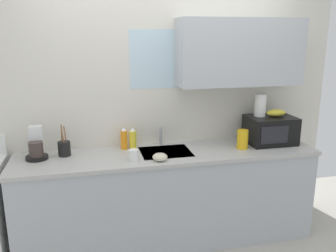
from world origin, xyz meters
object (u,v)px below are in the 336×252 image
Objects in this scene: banana_bunch at (276,113)px; microwave at (270,130)px; small_bowl at (160,157)px; utensil_crock at (64,148)px; paper_towel_roll at (260,105)px; dish_soap_bottle_yellow at (133,138)px; dish_soap_bottle_orange at (124,139)px; coffee_maker at (36,147)px; mug_white at (134,155)px; cereal_canister at (243,139)px.

microwave is at bearing -178.23° from banana_bunch.
utensil_crock is at bearing 158.35° from small_bowl.
paper_towel_roll reaches higher than utensil_crock.
banana_bunch is 0.98× the size of dish_soap_bottle_yellow.
paper_towel_roll is at bearing -3.95° from dish_soap_bottle_orange.
utensil_crock is 2.20× the size of small_bowl.
microwave is 1.20m from small_bowl.
utensil_crock is (-2.03, 0.07, -0.23)m from banana_bunch.
paper_towel_roll is 1.90m from utensil_crock.
small_bowl is at bearing -56.02° from dish_soap_bottle_orange.
dish_soap_bottle_yellow reaches higher than small_bowl.
utensil_crock is (0.23, 0.01, -0.03)m from coffee_maker.
paper_towel_roll is 1.35m from mug_white.
utensil_crock reaches higher than dish_soap_bottle_orange.
coffee_maker is at bearing 178.52° from banana_bunch.
paper_towel_roll is 1.22× the size of cereal_canister.
paper_towel_roll reaches higher than small_bowl.
mug_white is at bearing -82.39° from dish_soap_bottle_orange.
cereal_canister is 1.65m from utensil_crock.
banana_bunch is 2.04m from utensil_crock.
banana_bunch is at bearing 11.57° from small_bowl.
mug_white is at bearing -23.93° from utensil_crock.
dish_soap_bottle_orange is at bearing -175.91° from dish_soap_bottle_yellow.
dish_soap_bottle_orange is (-1.34, 0.09, -0.28)m from paper_towel_roll.
banana_bunch is (0.05, 0.00, 0.17)m from microwave.
mug_white is (0.82, -0.25, -0.06)m from coffee_maker.
paper_towel_roll is at bearing 15.65° from small_bowl.
microwave is 0.27m from paper_towel_roll.
paper_towel_roll reaches higher than cereal_canister.
small_bowl is at bearing -168.01° from microwave.
coffee_maker reaches higher than dish_soap_bottle_orange.
small_bowl is at bearing -65.68° from dish_soap_bottle_yellow.
banana_bunch reaches higher than cereal_canister.
dish_soap_bottle_yellow is at bearing 166.20° from cereal_canister.
microwave is at bearing -6.33° from dish_soap_bottle_yellow.
small_bowl is (-1.22, -0.25, -0.27)m from banana_bunch.
banana_bunch is at bearing -5.47° from dish_soap_bottle_orange.
cereal_canister reaches higher than mug_white.
dish_soap_bottle_orange is at bearing 7.63° from utensil_crock.
dish_soap_bottle_orange reaches higher than mug_white.
banana_bunch is 0.70× the size of utensil_crock.
small_bowl is (-0.83, -0.15, -0.06)m from cereal_canister.
coffee_maker is 0.98× the size of utensil_crock.
microwave is at bearing -5.73° from dish_soap_bottle_orange.
dish_soap_bottle_yellow is (-1.25, 0.10, -0.28)m from paper_towel_roll.
microwave is 2.30× the size of banana_bunch.
dish_soap_bottle_yellow is at bearing 173.96° from banana_bunch.
dish_soap_bottle_orange is (-1.49, 0.14, -0.21)m from banana_bunch.
dish_soap_bottle_orange is 1.64× the size of small_bowl.
microwave is at bearing 16.17° from cereal_canister.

